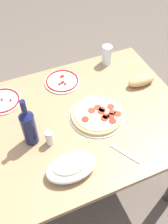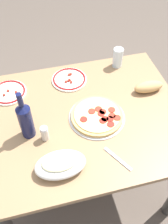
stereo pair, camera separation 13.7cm
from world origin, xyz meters
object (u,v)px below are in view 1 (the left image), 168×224
at_px(dining_table, 84,130).
at_px(pepperoni_pizza, 97,114).
at_px(wine_bottle, 29,126).
at_px(spice_shaker, 49,138).
at_px(baked_pasta_dish, 71,166).
at_px(side_plate_far, 3,101).
at_px(water_glass, 107,55).
at_px(bread_loaf, 141,80).
at_px(side_plate_near, 62,81).

bearing_deg(dining_table, pepperoni_pizza, 154.37).
distance_m(wine_bottle, spice_shaker, 0.12).
bearing_deg(baked_pasta_dish, side_plate_far, -69.86).
distance_m(dining_table, baked_pasta_dish, 0.38).
xyz_separation_m(water_glass, side_plate_far, (0.71, 0.09, -0.06)).
relative_size(water_glass, spice_shaker, 1.49).
xyz_separation_m(wine_bottle, bread_loaf, (-0.73, -0.14, -0.08)).
xyz_separation_m(pepperoni_pizza, side_plate_near, (0.08, -0.33, -0.01)).
bearing_deg(spice_shaker, side_plate_far, -66.61).
bearing_deg(water_glass, side_plate_far, 6.90).
xyz_separation_m(dining_table, spice_shaker, (0.23, 0.10, 0.18)).
distance_m(wine_bottle, side_plate_far, 0.36).
height_order(pepperoni_pizza, side_plate_near, pepperoni_pizza).
height_order(pepperoni_pizza, water_glass, water_glass).
distance_m(wine_bottle, water_glass, 0.75).
xyz_separation_m(side_plate_near, side_plate_far, (0.37, 0.02, -0.00)).
height_order(wine_bottle, bread_loaf, wine_bottle).
bearing_deg(side_plate_far, side_plate_near, -176.52).
distance_m(pepperoni_pizza, bread_loaf, 0.38).
relative_size(pepperoni_pizza, baked_pasta_dish, 1.29).
height_order(pepperoni_pizza, side_plate_far, pepperoni_pizza).
bearing_deg(pepperoni_pizza, side_plate_near, -75.98).
bearing_deg(baked_pasta_dish, spice_shaker, -76.84).
distance_m(water_glass, side_plate_near, 0.35).
xyz_separation_m(side_plate_near, bread_loaf, (-0.44, 0.21, 0.03)).
xyz_separation_m(dining_table, baked_pasta_dish, (0.18, 0.29, 0.17)).
bearing_deg(pepperoni_pizza, bread_loaf, -160.61).
relative_size(wine_bottle, spice_shaker, 3.35).
distance_m(dining_table, pepperoni_pizza, 0.17).
bearing_deg(wine_bottle, side_plate_near, -129.51).
xyz_separation_m(pepperoni_pizza, bread_loaf, (-0.35, -0.12, 0.02)).
bearing_deg(dining_table, baked_pasta_dish, 57.13).
bearing_deg(pepperoni_pizza, wine_bottle, 2.48).
relative_size(water_glass, side_plate_far, 0.61).
bearing_deg(baked_pasta_dish, water_glass, -127.67).
height_order(water_glass, side_plate_near, water_glass).
distance_m(pepperoni_pizza, water_glass, 0.47).
xyz_separation_m(dining_table, wine_bottle, (0.31, 0.05, 0.25)).
height_order(pepperoni_pizza, bread_loaf, bread_loaf).
bearing_deg(side_plate_near, bread_loaf, 154.45).
bearing_deg(water_glass, wine_bottle, 33.48).
distance_m(pepperoni_pizza, wine_bottle, 0.39).
relative_size(wine_bottle, bread_loaf, 1.63).
height_order(dining_table, side_plate_far, side_plate_far).
height_order(baked_pasta_dish, water_glass, water_glass).
relative_size(pepperoni_pizza, bread_loaf, 1.73).
distance_m(pepperoni_pizza, side_plate_far, 0.55).
bearing_deg(wine_bottle, baked_pasta_dish, 117.14).
bearing_deg(side_plate_near, baked_pasta_dish, 74.17).
bearing_deg(bread_loaf, side_plate_near, -25.55).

